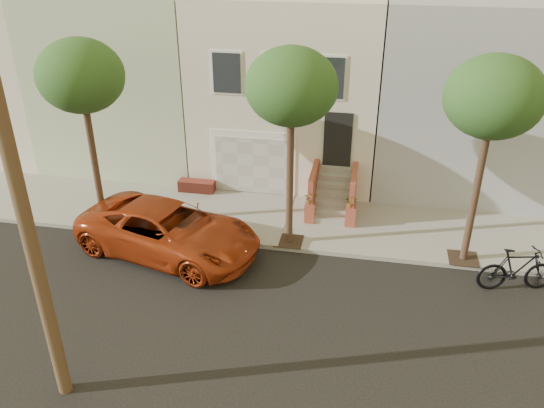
# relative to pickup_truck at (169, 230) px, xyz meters

# --- Properties ---
(ground) EXTENTS (90.00, 90.00, 0.00)m
(ground) POSITION_rel_pickup_truck_xyz_m (2.66, -2.74, -0.82)
(ground) COLOR black
(ground) RESTS_ON ground
(sidewalk) EXTENTS (40.00, 3.70, 0.15)m
(sidewalk) POSITION_rel_pickup_truck_xyz_m (2.66, 2.61, -0.74)
(sidewalk) COLOR gray
(sidewalk) RESTS_ON ground
(house_row) EXTENTS (33.10, 11.70, 7.00)m
(house_row) POSITION_rel_pickup_truck_xyz_m (2.66, 8.45, 2.82)
(house_row) COLOR #BDB6A1
(house_row) RESTS_ON sidewalk
(tree_left) EXTENTS (2.70, 2.57, 6.30)m
(tree_left) POSITION_rel_pickup_truck_xyz_m (-2.84, 1.16, 4.44)
(tree_left) COLOR #2D2116
(tree_left) RESTS_ON sidewalk
(tree_mid) EXTENTS (2.70, 2.57, 6.30)m
(tree_mid) POSITION_rel_pickup_truck_xyz_m (3.66, 1.16, 4.44)
(tree_mid) COLOR #2D2116
(tree_mid) RESTS_ON sidewalk
(tree_right) EXTENTS (2.70, 2.57, 6.30)m
(tree_right) POSITION_rel_pickup_truck_xyz_m (9.16, 1.16, 4.44)
(tree_right) COLOR #2D2116
(tree_right) RESTS_ON sidewalk
(pickup_truck) EXTENTS (6.39, 4.09, 1.64)m
(pickup_truck) POSITION_rel_pickup_truck_xyz_m (0.00, 0.00, 0.00)
(pickup_truck) COLOR #942D0F
(pickup_truck) RESTS_ON ground
(motorcycle) EXTENTS (2.34, 1.12, 1.36)m
(motorcycle) POSITION_rel_pickup_truck_xyz_m (10.42, -0.00, -0.14)
(motorcycle) COLOR black
(motorcycle) RESTS_ON ground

